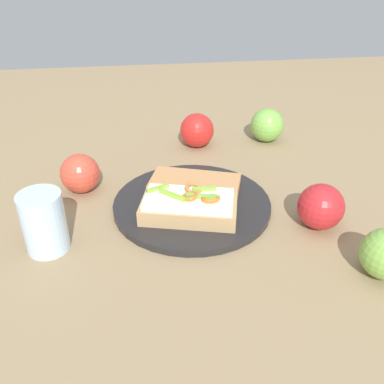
{
  "coord_description": "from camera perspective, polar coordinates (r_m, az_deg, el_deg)",
  "views": [
    {
      "loc": [
        -0.09,
        -0.64,
        0.43
      ],
      "look_at": [
        0.0,
        0.0,
        0.03
      ],
      "focal_mm": 39.67,
      "sensor_mm": 36.0,
      "label": 1
    }
  ],
  "objects": [
    {
      "name": "apple_4",
      "position": [
        0.99,
        0.68,
        8.29
      ],
      "size": [
        0.08,
        0.08,
        0.08
      ],
      "primitive_type": "sphere",
      "rotation": [
        0.0,
        0.0,
        3.13
      ],
      "color": "red",
      "rests_on": "ground_plane"
    },
    {
      "name": "apple_0",
      "position": [
        0.84,
        -14.81,
        2.43
      ],
      "size": [
        0.11,
        0.11,
        0.08
      ],
      "primitive_type": "sphere",
      "rotation": [
        0.0,
        0.0,
        2.35
      ],
      "color": "#D04431",
      "rests_on": "ground_plane"
    },
    {
      "name": "bread_slice_side",
      "position": [
        0.8,
        0.38,
        1.04
      ],
      "size": [
        0.19,
        0.13,
        0.02
      ],
      "primitive_type": "cube",
      "rotation": [
        0.0,
        0.0,
        2.82
      ],
      "color": "#B77F4E",
      "rests_on": "plate"
    },
    {
      "name": "apple_2",
      "position": [
        1.03,
        10.06,
        8.84
      ],
      "size": [
        0.11,
        0.11,
        0.08
      ],
      "primitive_type": "sphere",
      "rotation": [
        0.0,
        0.0,
        0.75
      ],
      "color": "#70AC44",
      "rests_on": "ground_plane"
    },
    {
      "name": "drinking_glass",
      "position": [
        0.69,
        -19.29,
        -3.86
      ],
      "size": [
        0.07,
        0.07,
        0.1
      ],
      "primitive_type": "cylinder",
      "color": "silver",
      "rests_on": "ground_plane"
    },
    {
      "name": "apple_1",
      "position": [
        0.74,
        16.92,
        -1.91
      ],
      "size": [
        0.1,
        0.1,
        0.08
      ],
      "primitive_type": "sphere",
      "rotation": [
        0.0,
        0.0,
        1.13
      ],
      "color": "red",
      "rests_on": "ground_plane"
    },
    {
      "name": "sandwich",
      "position": [
        0.72,
        -0.38,
        -1.91
      ],
      "size": [
        0.18,
        0.12,
        0.05
      ],
      "rotation": [
        0.0,
        0.0,
        2.89
      ],
      "color": "tan",
      "rests_on": "plate"
    },
    {
      "name": "ground_plane",
      "position": [
        0.78,
        0.0,
        -2.04
      ],
      "size": [
        2.0,
        2.0,
        0.0
      ],
      "primitive_type": "plane",
      "color": "#8C7552",
      "rests_on": "ground"
    },
    {
      "name": "plate",
      "position": [
        0.77,
        0.0,
        -1.66
      ],
      "size": [
        0.29,
        0.29,
        0.01
      ],
      "primitive_type": "cylinder",
      "color": "black",
      "rests_on": "ground_plane"
    }
  ]
}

